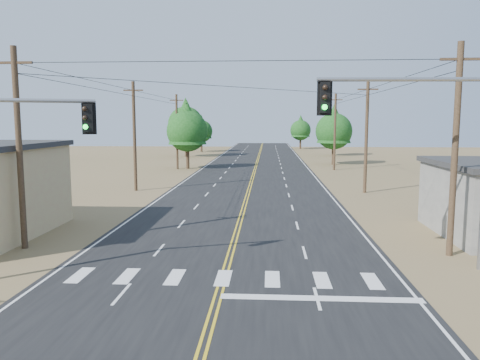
{
  "coord_description": "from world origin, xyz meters",
  "views": [
    {
      "loc": [
        1.81,
        -10.38,
        6.37
      ],
      "look_at": [
        0.4,
        12.53,
        3.5
      ],
      "focal_mm": 35.0,
      "sensor_mm": 36.0,
      "label": 1
    }
  ],
  "objects": [
    {
      "name": "road",
      "position": [
        0.0,
        30.0,
        0.01
      ],
      "size": [
        15.0,
        200.0,
        0.02
      ],
      "primitive_type": "cube",
      "color": "black",
      "rests_on": "ground"
    },
    {
      "name": "utility_pole_left_near",
      "position": [
        -10.5,
        12.0,
        5.12
      ],
      "size": [
        1.8,
        0.3,
        10.0
      ],
      "color": "#4C3826",
      "rests_on": "ground"
    },
    {
      "name": "utility_pole_left_mid",
      "position": [
        -10.5,
        32.0,
        5.12
      ],
      "size": [
        1.8,
        0.3,
        10.0
      ],
      "color": "#4C3826",
      "rests_on": "ground"
    },
    {
      "name": "utility_pole_left_far",
      "position": [
        -10.5,
        52.0,
        5.12
      ],
      "size": [
        1.8,
        0.3,
        10.0
      ],
      "color": "#4C3826",
      "rests_on": "ground"
    },
    {
      "name": "utility_pole_right_near",
      "position": [
        10.5,
        12.0,
        5.12
      ],
      "size": [
        1.8,
        0.3,
        10.0
      ],
      "color": "#4C3826",
      "rests_on": "ground"
    },
    {
      "name": "utility_pole_right_mid",
      "position": [
        10.5,
        32.0,
        5.12
      ],
      "size": [
        1.8,
        0.3,
        10.0
      ],
      "color": "#4C3826",
      "rests_on": "ground"
    },
    {
      "name": "utility_pole_right_far",
      "position": [
        10.5,
        52.0,
        5.12
      ],
      "size": [
        1.8,
        0.3,
        10.0
      ],
      "color": "#4C3826",
      "rests_on": "ground"
    },
    {
      "name": "signal_mast_right",
      "position": [
        8.86,
        9.72,
        5.67
      ],
      "size": [
        7.37,
        0.84,
        8.33
      ],
      "rotation": [
        0.0,
        0.0,
        0.06
      ],
      "color": "gray",
      "rests_on": "ground"
    },
    {
      "name": "tree_left_near",
      "position": [
        -9.19,
        52.56,
        5.67
      ],
      "size": [
        5.56,
        5.56,
        9.26
      ],
      "color": "#3F2D1E",
      "rests_on": "ground"
    },
    {
      "name": "tree_left_mid",
      "position": [
        -13.26,
        74.36,
        6.56
      ],
      "size": [
        6.44,
        6.44,
        10.73
      ],
      "color": "#3F2D1E",
      "rests_on": "ground"
    },
    {
      "name": "tree_left_far",
      "position": [
        -12.47,
        88.47,
        4.84
      ],
      "size": [
        4.75,
        4.75,
        7.91
      ],
      "color": "#3F2D1E",
      "rests_on": "ground"
    },
    {
      "name": "tree_right_near",
      "position": [
        11.47,
        60.06,
        5.51
      ],
      "size": [
        5.41,
        5.41,
        9.01
      ],
      "color": "#3F2D1E",
      "rests_on": "ground"
    },
    {
      "name": "tree_right_mid",
      "position": [
        13.94,
        78.6,
        5.17
      ],
      "size": [
        5.07,
        5.07,
        8.45
      ],
      "color": "#3F2D1E",
      "rests_on": "ground"
    },
    {
      "name": "tree_right_far",
      "position": [
        9.28,
        100.64,
        4.86
      ],
      "size": [
        4.77,
        4.77,
        7.95
      ],
      "color": "#3F2D1E",
      "rests_on": "ground"
    }
  ]
}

